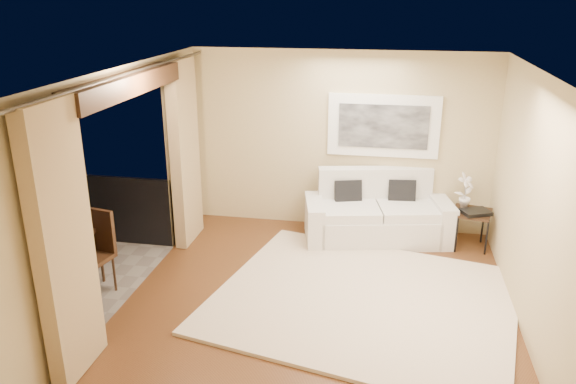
% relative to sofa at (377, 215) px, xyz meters
% --- Properties ---
extents(floor, '(5.00, 5.00, 0.00)m').
position_rel_sofa_xyz_m(floor, '(-0.61, -2.09, -0.36)').
color(floor, brown).
rests_on(floor, ground).
extents(room_shell, '(5.00, 6.40, 5.00)m').
position_rel_sofa_xyz_m(room_shell, '(-2.74, -2.09, 2.16)').
color(room_shell, white).
rests_on(room_shell, ground).
extents(balcony, '(1.81, 2.60, 1.17)m').
position_rel_sofa_xyz_m(balcony, '(-3.91, -2.09, -0.18)').
color(balcony, '#605B56').
rests_on(balcony, ground).
extents(curtains, '(0.16, 4.80, 2.64)m').
position_rel_sofa_xyz_m(curtains, '(-2.72, -2.09, 0.98)').
color(curtains, tan).
rests_on(curtains, ground).
extents(artwork, '(1.62, 0.07, 0.92)m').
position_rel_sofa_xyz_m(artwork, '(0.02, 0.37, 1.26)').
color(artwork, white).
rests_on(artwork, room_shell).
extents(rug, '(3.95, 3.62, 0.04)m').
position_rel_sofa_xyz_m(rug, '(-0.07, -1.88, -0.33)').
color(rug, beige).
rests_on(rug, floor).
extents(sofa, '(2.24, 1.31, 1.01)m').
position_rel_sofa_xyz_m(sofa, '(0.00, 0.00, 0.00)').
color(sofa, silver).
rests_on(sofa, floor).
extents(side_table, '(0.62, 0.62, 0.55)m').
position_rel_sofa_xyz_m(side_table, '(1.32, -0.09, 0.14)').
color(side_table, black).
rests_on(side_table, floor).
extents(tray, '(0.46, 0.41, 0.05)m').
position_rel_sofa_xyz_m(tray, '(1.36, -0.18, 0.22)').
color(tray, black).
rests_on(tray, side_table).
extents(orchid, '(0.33, 0.32, 0.52)m').
position_rel_sofa_xyz_m(orchid, '(1.22, 0.02, 0.46)').
color(orchid, white).
rests_on(orchid, side_table).
extents(bistro_table, '(0.72, 0.72, 0.80)m').
position_rel_sofa_xyz_m(bistro_table, '(-3.62, -2.27, 0.36)').
color(bistro_table, black).
rests_on(bistro_table, balcony).
extents(balcony_chair_far, '(0.48, 0.48, 0.89)m').
position_rel_sofa_xyz_m(balcony_chair_far, '(-3.83, -1.91, 0.15)').
color(balcony_chair_far, black).
rests_on(balcony_chair_far, balcony).
extents(balcony_chair_near, '(0.53, 0.54, 1.04)m').
position_rel_sofa_xyz_m(balcony_chair_near, '(-3.28, -2.21, 0.25)').
color(balcony_chair_near, black).
rests_on(balcony_chair_near, balcony).
extents(ice_bucket, '(0.18, 0.18, 0.20)m').
position_rel_sofa_xyz_m(ice_bucket, '(-3.80, -2.19, 0.54)').
color(ice_bucket, silver).
rests_on(ice_bucket, bistro_table).
extents(candle, '(0.06, 0.06, 0.07)m').
position_rel_sofa_xyz_m(candle, '(-3.62, -2.18, 0.48)').
color(candle, red).
rests_on(candle, bistro_table).
extents(vase, '(0.04, 0.04, 0.18)m').
position_rel_sofa_xyz_m(vase, '(-3.64, -2.43, 0.53)').
color(vase, silver).
rests_on(vase, bistro_table).
extents(glass_a, '(0.06, 0.06, 0.12)m').
position_rel_sofa_xyz_m(glass_a, '(-3.45, -2.37, 0.50)').
color(glass_a, silver).
rests_on(glass_a, bistro_table).
extents(glass_b, '(0.06, 0.06, 0.12)m').
position_rel_sofa_xyz_m(glass_b, '(-3.48, -2.23, 0.50)').
color(glass_b, silver).
rests_on(glass_b, bistro_table).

